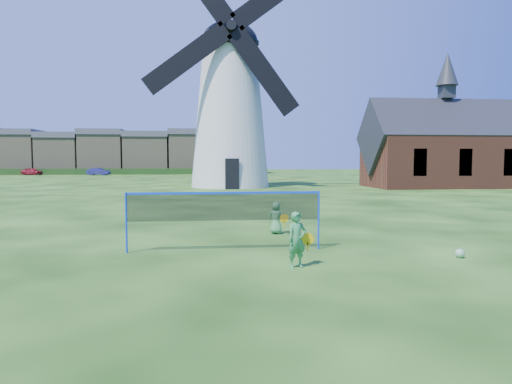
{
  "coord_description": "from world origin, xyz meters",
  "views": [
    {
      "loc": [
        -1.08,
        -11.75,
        2.36
      ],
      "look_at": [
        0.2,
        0.5,
        1.5
      ],
      "focal_mm": 31.74,
      "sensor_mm": 36.0,
      "label": 1
    }
  ],
  "objects_px": {
    "car_left": "(32,171)",
    "car_right": "(99,172)",
    "play_ball": "(460,253)",
    "chapel": "(445,150)",
    "player_girl": "(297,240)",
    "badminton_net": "(224,208)",
    "windmill": "(230,105)",
    "player_boy": "(276,218)"
  },
  "relations": [
    {
      "from": "car_left",
      "to": "car_right",
      "type": "relative_size",
      "value": 0.96
    },
    {
      "from": "car_left",
      "to": "car_right",
      "type": "bearing_deg",
      "value": -77.35
    },
    {
      "from": "play_ball",
      "to": "car_left",
      "type": "bearing_deg",
      "value": 117.57
    },
    {
      "from": "car_left",
      "to": "play_ball",
      "type": "bearing_deg",
      "value": -129.24
    },
    {
      "from": "chapel",
      "to": "player_girl",
      "type": "xyz_separation_m",
      "value": [
        -18.89,
        -28.47,
        -2.69
      ]
    },
    {
      "from": "badminton_net",
      "to": "car_left",
      "type": "relative_size",
      "value": 1.45
    },
    {
      "from": "car_right",
      "to": "windmill",
      "type": "bearing_deg",
      "value": -136.1
    },
    {
      "from": "player_girl",
      "to": "car_right",
      "type": "relative_size",
      "value": 0.34
    },
    {
      "from": "car_left",
      "to": "player_boy",
      "type": "bearing_deg",
      "value": -130.56
    },
    {
      "from": "windmill",
      "to": "player_girl",
      "type": "xyz_separation_m",
      "value": [
        0.02,
        -30.72,
        -6.64
      ]
    },
    {
      "from": "player_girl",
      "to": "car_right",
      "type": "xyz_separation_m",
      "value": [
        -19.41,
        64.59,
        -0.02
      ]
    },
    {
      "from": "windmill",
      "to": "player_girl",
      "type": "relative_size",
      "value": 16.67
    },
    {
      "from": "player_boy",
      "to": "chapel",
      "type": "bearing_deg",
      "value": -105.4
    },
    {
      "from": "player_girl",
      "to": "play_ball",
      "type": "bearing_deg",
      "value": -13.33
    },
    {
      "from": "player_boy",
      "to": "player_girl",
      "type": "bearing_deg",
      "value": 109.7
    },
    {
      "from": "player_boy",
      "to": "play_ball",
      "type": "xyz_separation_m",
      "value": [
        3.9,
        -4.04,
        -0.41
      ]
    },
    {
      "from": "player_boy",
      "to": "car_left",
      "type": "distance_m",
      "value": 69.14
    },
    {
      "from": "badminton_net",
      "to": "play_ball",
      "type": "height_order",
      "value": "badminton_net"
    },
    {
      "from": "play_ball",
      "to": "car_right",
      "type": "xyz_separation_m",
      "value": [
        -23.54,
        64.01,
        0.49
      ]
    },
    {
      "from": "play_ball",
      "to": "car_left",
      "type": "xyz_separation_m",
      "value": [
        -34.48,
        66.05,
        0.48
      ]
    },
    {
      "from": "play_ball",
      "to": "player_girl",
      "type": "bearing_deg",
      "value": -172.07
    },
    {
      "from": "player_girl",
      "to": "play_ball",
      "type": "relative_size",
      "value": 5.62
    },
    {
      "from": "badminton_net",
      "to": "player_boy",
      "type": "xyz_separation_m",
      "value": [
        1.76,
        2.59,
        -0.62
      ]
    },
    {
      "from": "car_left",
      "to": "player_girl",
      "type": "bearing_deg",
      "value": -132.32
    },
    {
      "from": "chapel",
      "to": "car_left",
      "type": "bearing_deg",
      "value": 142.23
    },
    {
      "from": "windmill",
      "to": "player_boy",
      "type": "bearing_deg",
      "value": -89.45
    },
    {
      "from": "player_girl",
      "to": "player_boy",
      "type": "height_order",
      "value": "player_girl"
    },
    {
      "from": "chapel",
      "to": "player_girl",
      "type": "distance_m",
      "value": 34.28
    },
    {
      "from": "windmill",
      "to": "chapel",
      "type": "relative_size",
      "value": 1.48
    },
    {
      "from": "car_right",
      "to": "chapel",
      "type": "bearing_deg",
      "value": -119.22
    },
    {
      "from": "player_girl",
      "to": "car_right",
      "type": "height_order",
      "value": "player_girl"
    },
    {
      "from": "car_right",
      "to": "badminton_net",
      "type": "bearing_deg",
      "value": -149.94
    },
    {
      "from": "chapel",
      "to": "car_right",
      "type": "bearing_deg",
      "value": 136.68
    },
    {
      "from": "chapel",
      "to": "badminton_net",
      "type": "relative_size",
      "value": 2.76
    },
    {
      "from": "windmill",
      "to": "play_ball",
      "type": "xyz_separation_m",
      "value": [
        4.15,
        -30.14,
        -7.15
      ]
    },
    {
      "from": "badminton_net",
      "to": "play_ball",
      "type": "distance_m",
      "value": 5.92
    },
    {
      "from": "chapel",
      "to": "play_ball",
      "type": "bearing_deg",
      "value": -117.88
    },
    {
      "from": "badminton_net",
      "to": "car_left",
      "type": "distance_m",
      "value": 70.74
    },
    {
      "from": "chapel",
      "to": "player_boy",
      "type": "bearing_deg",
      "value": -128.02
    },
    {
      "from": "player_girl",
      "to": "player_boy",
      "type": "xyz_separation_m",
      "value": [
        0.24,
        4.61,
        -0.1
      ]
    },
    {
      "from": "player_boy",
      "to": "car_right",
      "type": "relative_size",
      "value": 0.29
    },
    {
      "from": "play_ball",
      "to": "car_right",
      "type": "relative_size",
      "value": 0.06
    }
  ]
}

